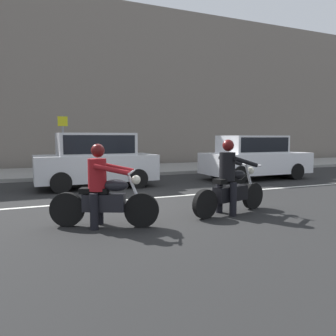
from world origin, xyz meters
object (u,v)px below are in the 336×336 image
at_px(motorcycle_with_rider_black_leather, 230,184).
at_px(motorcycle_with_rider_crimson, 103,193).
at_px(parked_sedan_white, 254,157).
at_px(parked_hatchback_silver, 96,159).
at_px(street_sign_post, 63,137).

distance_m(motorcycle_with_rider_black_leather, motorcycle_with_rider_crimson, 2.79).
distance_m(parked_sedan_white, parked_hatchback_silver, 6.19).
relative_size(motorcycle_with_rider_black_leather, parked_sedan_white, 0.49).
relative_size(parked_sedan_white, street_sign_post, 1.72).
height_order(parked_sedan_white, street_sign_post, street_sign_post).
bearing_deg(motorcycle_with_rider_crimson, parked_hatchback_silver, 80.41).
height_order(motorcycle_with_rider_black_leather, street_sign_post, street_sign_post).
height_order(motorcycle_with_rider_crimson, parked_sedan_white, parked_sedan_white).
distance_m(motorcycle_with_rider_black_leather, street_sign_post, 10.34).
relative_size(motorcycle_with_rider_black_leather, parked_hatchback_silver, 0.54).
bearing_deg(parked_hatchback_silver, street_sign_post, 95.77).
distance_m(parked_hatchback_silver, street_sign_post, 5.09).
xyz_separation_m(motorcycle_with_rider_black_leather, street_sign_post, (-2.46, 9.99, 0.99)).
xyz_separation_m(motorcycle_with_rider_crimson, parked_sedan_white, (7.02, 4.69, 0.24)).
xyz_separation_m(motorcycle_with_rider_crimson, parked_hatchback_silver, (0.84, 4.97, 0.30)).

